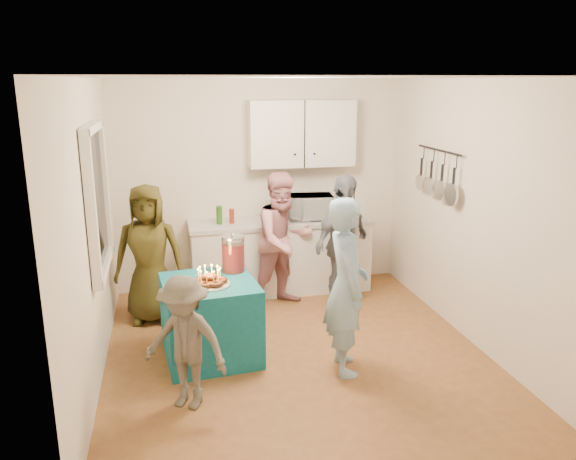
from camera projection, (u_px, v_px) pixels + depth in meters
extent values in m
plane|color=brown|center=(296.00, 352.00, 5.49)|extent=(4.00, 4.00, 0.00)
plane|color=white|center=(297.00, 77.00, 4.82)|extent=(4.00, 4.00, 0.00)
plane|color=silver|center=(260.00, 185.00, 7.04)|extent=(3.60, 3.60, 0.00)
plane|color=silver|center=(91.00, 235.00, 4.78)|extent=(4.00, 4.00, 0.00)
plane|color=silver|center=(474.00, 214.00, 5.53)|extent=(4.00, 4.00, 0.00)
cube|color=black|center=(96.00, 199.00, 5.00)|extent=(0.04, 1.00, 1.20)
cube|color=white|center=(280.00, 258.00, 7.02)|extent=(2.20, 0.58, 0.86)
cube|color=beige|center=(280.00, 222.00, 6.91)|extent=(2.24, 0.62, 0.05)
cube|color=white|center=(302.00, 133.00, 6.84)|extent=(1.30, 0.30, 0.80)
cube|color=black|center=(435.00, 173.00, 6.09)|extent=(0.12, 1.00, 0.60)
imported|color=white|center=(310.00, 207.00, 6.94)|extent=(0.58, 0.43, 0.30)
cube|color=#116576|center=(210.00, 320.00, 5.32)|extent=(0.93, 0.93, 0.76)
cylinder|color=#AF0E15|center=(233.00, 255.00, 5.48)|extent=(0.22, 0.22, 0.34)
imported|color=#91B6D3|center=(346.00, 286.00, 4.98)|extent=(0.44, 0.62, 1.61)
imported|color=brown|center=(149.00, 254.00, 6.05)|extent=(0.81, 0.59, 1.53)
imported|color=#C7687B|center=(284.00, 240.00, 6.49)|extent=(0.94, 0.85, 1.58)
imported|color=black|center=(342.00, 242.00, 6.42)|extent=(0.96, 0.86, 1.57)
imported|color=#4E483E|center=(185.00, 343.00, 4.46)|extent=(0.83, 0.73, 1.12)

